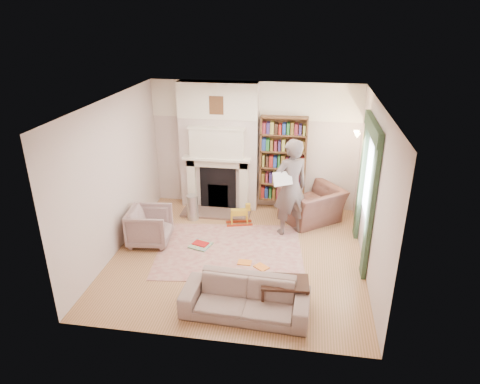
% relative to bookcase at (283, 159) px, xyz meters
% --- Properties ---
extents(floor, '(4.50, 4.50, 0.00)m').
position_rel_bookcase_xyz_m(floor, '(-0.65, -2.12, -1.18)').
color(floor, brown).
rests_on(floor, ground).
extents(ceiling, '(4.50, 4.50, 0.00)m').
position_rel_bookcase_xyz_m(ceiling, '(-0.65, -2.12, 1.62)').
color(ceiling, white).
rests_on(ceiling, wall_back).
extents(wall_back, '(4.50, 0.00, 4.50)m').
position_rel_bookcase_xyz_m(wall_back, '(-0.65, 0.13, 0.22)').
color(wall_back, beige).
rests_on(wall_back, floor).
extents(wall_front, '(4.50, 0.00, 4.50)m').
position_rel_bookcase_xyz_m(wall_front, '(-0.65, -4.37, 0.22)').
color(wall_front, beige).
rests_on(wall_front, floor).
extents(wall_left, '(0.00, 4.50, 4.50)m').
position_rel_bookcase_xyz_m(wall_left, '(-2.90, -2.12, 0.22)').
color(wall_left, beige).
rests_on(wall_left, floor).
extents(wall_right, '(0.00, 4.50, 4.50)m').
position_rel_bookcase_xyz_m(wall_right, '(1.60, -2.12, 0.22)').
color(wall_right, beige).
rests_on(wall_right, floor).
extents(fireplace, '(1.70, 0.58, 2.80)m').
position_rel_bookcase_xyz_m(fireplace, '(-1.40, -0.07, 0.21)').
color(fireplace, beige).
rests_on(fireplace, floor).
extents(bookcase, '(1.00, 0.24, 1.85)m').
position_rel_bookcase_xyz_m(bookcase, '(0.00, 0.00, 0.00)').
color(bookcase, brown).
rests_on(bookcase, floor).
extents(window, '(0.02, 0.90, 1.30)m').
position_rel_bookcase_xyz_m(window, '(1.58, -1.72, 0.27)').
color(window, silver).
rests_on(window, wall_right).
extents(curtain_left, '(0.07, 0.32, 2.40)m').
position_rel_bookcase_xyz_m(curtain_left, '(1.55, -2.42, 0.02)').
color(curtain_left, '#29402B').
rests_on(curtain_left, floor).
extents(curtain_right, '(0.07, 0.32, 2.40)m').
position_rel_bookcase_xyz_m(curtain_right, '(1.55, -1.02, 0.02)').
color(curtain_right, '#29402B').
rests_on(curtain_right, floor).
extents(pelmet, '(0.09, 1.70, 0.24)m').
position_rel_bookcase_xyz_m(pelmet, '(1.54, -1.72, 1.20)').
color(pelmet, '#29402B').
rests_on(pelmet, wall_right).
extents(wall_sconce, '(0.20, 0.24, 0.24)m').
position_rel_bookcase_xyz_m(wall_sconce, '(1.38, -0.62, 0.72)').
color(wall_sconce, gold).
rests_on(wall_sconce, wall_right).
extents(rug, '(2.89, 2.36, 0.01)m').
position_rel_bookcase_xyz_m(rug, '(-0.82, -2.00, -1.17)').
color(rug, '#BEA890').
rests_on(rug, floor).
extents(armchair_reading, '(1.51, 1.49, 0.74)m').
position_rel_bookcase_xyz_m(armchair_reading, '(0.68, -0.52, -0.80)').
color(armchair_reading, '#482C26').
rests_on(armchair_reading, floor).
extents(armchair_left, '(0.85, 0.83, 0.71)m').
position_rel_bookcase_xyz_m(armchair_left, '(-2.38, -1.94, -0.82)').
color(armchair_left, '#AC9A8E').
rests_on(armchair_left, floor).
extents(sofa, '(1.89, 0.81, 0.54)m').
position_rel_bookcase_xyz_m(sofa, '(-0.28, -3.74, -0.90)').
color(sofa, gray).
rests_on(sofa, floor).
extents(man_reading, '(0.85, 0.77, 1.96)m').
position_rel_bookcase_xyz_m(man_reading, '(0.23, -1.12, -0.19)').
color(man_reading, '#544743').
rests_on(man_reading, floor).
extents(newspaper, '(0.39, 0.29, 0.26)m').
position_rel_bookcase_xyz_m(newspaper, '(0.08, -1.32, 0.07)').
color(newspaper, silver).
rests_on(newspaper, man_reading).
extents(coffee_table, '(0.73, 0.50, 0.45)m').
position_rel_bookcase_xyz_m(coffee_table, '(0.28, -3.48, -0.95)').
color(coffee_table, '#351D12').
rests_on(coffee_table, floor).
extents(paraffin_heater, '(0.29, 0.29, 0.55)m').
position_rel_bookcase_xyz_m(paraffin_heater, '(-1.84, -0.83, -0.90)').
color(paraffin_heater, '#ABAFB3').
rests_on(paraffin_heater, floor).
extents(rocking_horse, '(0.57, 0.35, 0.47)m').
position_rel_bookcase_xyz_m(rocking_horse, '(-0.81, -0.94, -0.94)').
color(rocking_horse, gold).
rests_on(rocking_horse, rug).
extents(board_game, '(0.45, 0.45, 0.03)m').
position_rel_bookcase_xyz_m(board_game, '(-1.40, -1.95, -1.15)').
color(board_game, '#CCD84C').
rests_on(board_game, rug).
extents(game_box_lid, '(0.33, 0.27, 0.05)m').
position_rel_bookcase_xyz_m(game_box_lid, '(-1.40, -1.92, -1.14)').
color(game_box_lid, '#B21514').
rests_on(game_box_lid, rug).
extents(comic_annuals, '(0.59, 0.66, 0.02)m').
position_rel_bookcase_xyz_m(comic_annuals, '(-0.35, -2.62, -1.16)').
color(comic_annuals, red).
rests_on(comic_annuals, rug).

